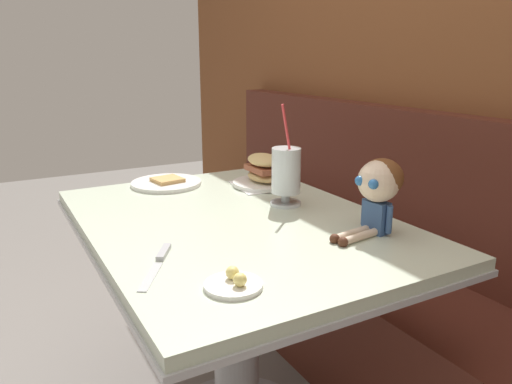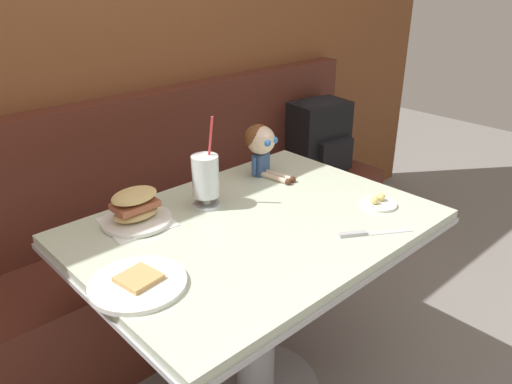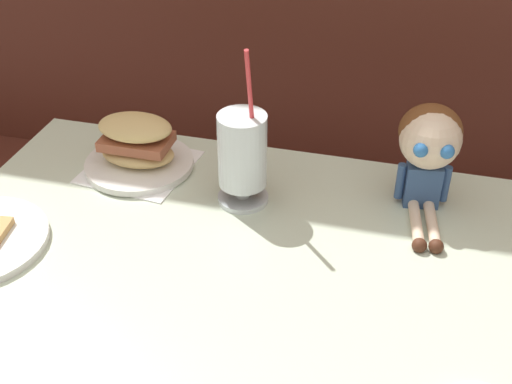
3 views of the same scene
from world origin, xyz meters
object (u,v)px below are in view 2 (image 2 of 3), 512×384
milkshake_glass (206,179)px  backpack (320,134)px  butter_saucer (379,203)px  seated_doll (261,143)px  sandwich_plate (136,209)px  butter_knife (363,233)px  toast_plate (138,283)px

milkshake_glass → backpack: milkshake_glass is taller
milkshake_glass → backpack: bearing=20.7°
butter_saucer → seated_doll: seated_doll is taller
sandwich_plate → butter_saucer: size_ratio=1.83×
butter_saucer → butter_knife: 0.22m
sandwich_plate → backpack: 1.36m
sandwich_plate → butter_saucer: (0.66, -0.45, -0.04)m
toast_plate → seated_doll: (0.74, 0.32, 0.12)m
toast_plate → butter_saucer: bearing=-10.1°
butter_knife → toast_plate: bearing=159.6°
backpack → seated_doll: bearing=-156.2°
butter_saucer → backpack: 1.03m
butter_knife → seated_doll: size_ratio=0.93×
toast_plate → milkshake_glass: size_ratio=0.79×
sandwich_plate → butter_saucer: bearing=-34.3°
seated_doll → milkshake_glass: bearing=-166.9°
milkshake_glass → sandwich_plate: milkshake_glass is taller
butter_knife → seated_doll: seated_doll is taller
toast_plate → butter_saucer: (0.84, -0.15, 0.00)m
butter_saucer → toast_plate: bearing=169.9°
butter_knife → backpack: size_ratio=0.52×
milkshake_glass → seated_doll: size_ratio=1.40×
butter_saucer → backpack: bearing=51.2°
seated_doll → toast_plate: bearing=-156.5°
butter_saucer → sandwich_plate: bearing=145.7°
butter_saucer → backpack: size_ratio=0.30×
butter_knife → seated_doll: bearing=79.8°
backpack → sandwich_plate: bearing=-165.1°
milkshake_glass → butter_saucer: (0.43, -0.40, -0.09)m
butter_knife → seated_doll: 0.58m
toast_plate → backpack: backpack is taller
sandwich_plate → seated_doll: size_ratio=0.98×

